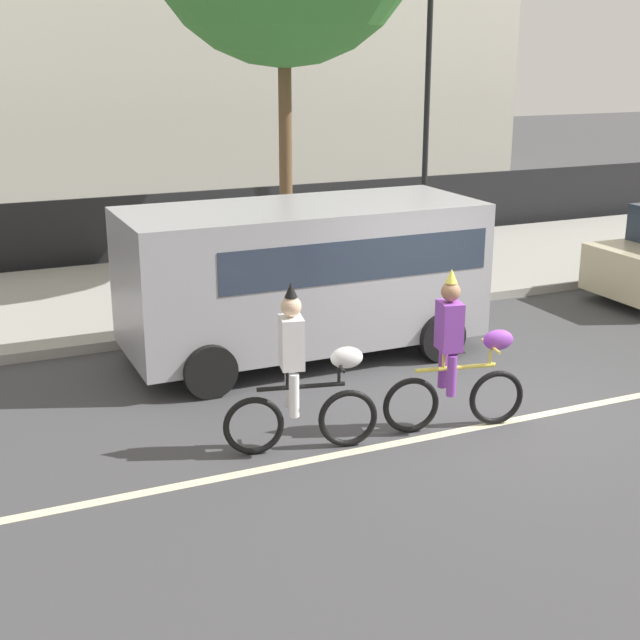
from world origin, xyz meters
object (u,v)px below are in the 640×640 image
parade_cyclist_zebra (302,379)px  parked_van_grey (307,269)px  parade_cyclist_purple (457,360)px  street_lamp_post (428,61)px

parade_cyclist_zebra → parked_van_grey: parked_van_grey is taller
parade_cyclist_zebra → parked_van_grey: size_ratio=0.38×
parade_cyclist_purple → street_lamp_post: bearing=62.0°
parade_cyclist_purple → street_lamp_post: 10.13m
street_lamp_post → parade_cyclist_zebra: bearing=-127.4°
parade_cyclist_zebra → street_lamp_post: street_lamp_post is taller
parked_van_grey → parade_cyclist_purple: bearing=-80.1°
parked_van_grey → street_lamp_post: size_ratio=0.85×
parade_cyclist_zebra → street_lamp_post: (6.37, 8.32, 3.15)m
parade_cyclist_zebra → street_lamp_post: 10.95m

